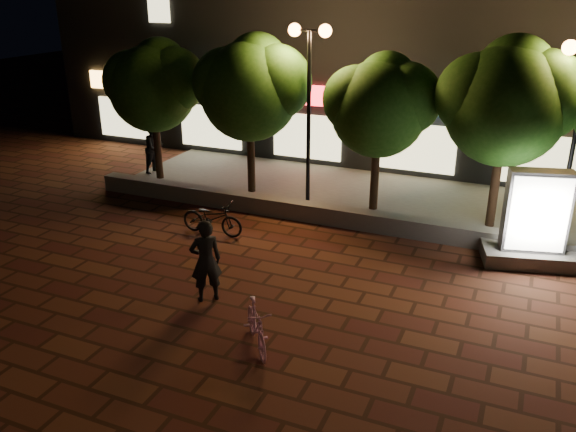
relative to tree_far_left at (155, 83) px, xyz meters
The scene contains 14 objects.
ground 9.43m from the tree_far_left, 38.18° to the right, with size 80.00×80.00×0.00m, color #542C1A.
retaining_wall 7.72m from the tree_far_left, 11.89° to the right, with size 16.00×0.45×0.50m, color slate.
sidewalk 7.74m from the tree_far_left, ahead, with size 16.00×5.00×0.08m, color slate.
building_block 10.38m from the tree_far_left, 47.32° to the left, with size 28.00×8.12×11.30m.
tree_far_left is the anchor object (origin of this frame).
tree_left 3.51m from the tree_far_left, ahead, with size 3.60×3.00×4.89m.
tree_mid 7.50m from the tree_far_left, ahead, with size 3.24×2.70×4.50m.
tree_right 10.81m from the tree_far_left, ahead, with size 3.72×3.10×5.07m.
street_lamp_left 5.50m from the tree_far_left, ahead, with size 1.26×0.36×5.18m.
ad_kiosk 12.22m from the tree_far_left, ahead, with size 2.35×1.56×2.33m.
scooter_pink 11.02m from the tree_far_left, 46.37° to the right, with size 0.43×1.51×0.91m, color #CB7FAE.
rider 8.93m from the tree_far_left, 49.31° to the right, with size 0.66×0.44×1.82m, color black.
scooter_parked 5.94m from the tree_far_left, 40.90° to the right, with size 0.61×1.76×0.93m, color black.
pedestrian 2.45m from the tree_far_left, 141.77° to the left, with size 0.84×0.66×1.74m, color black.
Camera 1 is at (4.56, -10.50, 6.29)m, focal length 36.63 mm.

